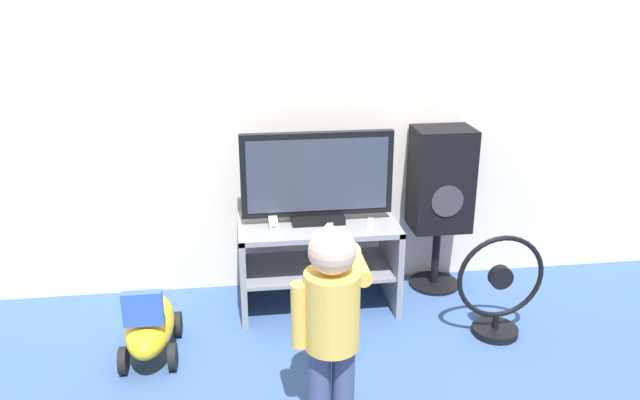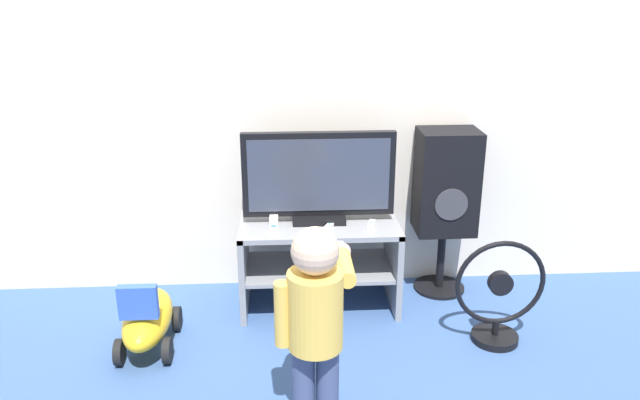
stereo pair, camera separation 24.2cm
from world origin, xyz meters
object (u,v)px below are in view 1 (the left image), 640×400
at_px(remote_secondary, 329,226).
at_px(remote_primary, 371,223).
at_px(speaker_tower, 441,184).
at_px(floor_fan, 499,291).
at_px(ride_on_toy, 150,326).
at_px(child, 332,310).
at_px(television, 317,178).
at_px(game_console, 273,221).

bearing_deg(remote_secondary, remote_primary, 1.12).
distance_m(remote_primary, speaker_tower, 0.56).
bearing_deg(floor_fan, ride_on_toy, 178.38).
xyz_separation_m(child, speaker_tower, (0.87, 1.21, 0.14)).
height_order(remote_primary, remote_secondary, same).
height_order(remote_primary, ride_on_toy, remote_primary).
height_order(television, remote_secondary, television).
relative_size(game_console, ride_on_toy, 0.33).
relative_size(game_console, remote_secondary, 1.49).
distance_m(television, remote_primary, 0.41).
bearing_deg(floor_fan, remote_primary, 148.91).
height_order(remote_secondary, floor_fan, floor_fan).
distance_m(speaker_tower, ride_on_toy, 1.91).
distance_m(television, speaker_tower, 0.81).
bearing_deg(child, ride_on_toy, 143.97).
bearing_deg(remote_primary, speaker_tower, 25.22).
distance_m(remote_primary, child, 1.05).
xyz_separation_m(game_console, speaker_tower, (1.06, 0.15, 0.13)).
height_order(remote_primary, floor_fan, floor_fan).
bearing_deg(floor_fan, remote_secondary, 156.59).
xyz_separation_m(television, remote_secondary, (0.06, -0.12, -0.25)).
bearing_deg(remote_primary, ride_on_toy, -164.87).
xyz_separation_m(child, ride_on_toy, (-0.88, 0.64, -0.39)).
relative_size(remote_secondary, ride_on_toy, 0.22).
bearing_deg(remote_primary, game_console, 172.15).
height_order(remote_secondary, ride_on_toy, remote_secondary).
xyz_separation_m(television, child, (-0.08, -1.09, -0.25)).
height_order(television, game_console, television).
bearing_deg(television, game_console, -172.62).
bearing_deg(speaker_tower, ride_on_toy, -161.91).
distance_m(speaker_tower, floor_fan, 0.78).
distance_m(television, remote_secondary, 0.29).
xyz_separation_m(television, floor_fan, (0.95, -0.51, -0.54)).
height_order(television, remote_primary, television).
bearing_deg(game_console, remote_primary, -7.85).
distance_m(game_console, child, 1.07).
bearing_deg(child, game_console, 100.16).
distance_m(remote_secondary, floor_fan, 1.02).
distance_m(remote_secondary, ride_on_toy, 1.13).
bearing_deg(television, floor_fan, -27.97).
height_order(floor_fan, ride_on_toy, floor_fan).
relative_size(game_console, remote_primary, 1.46).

